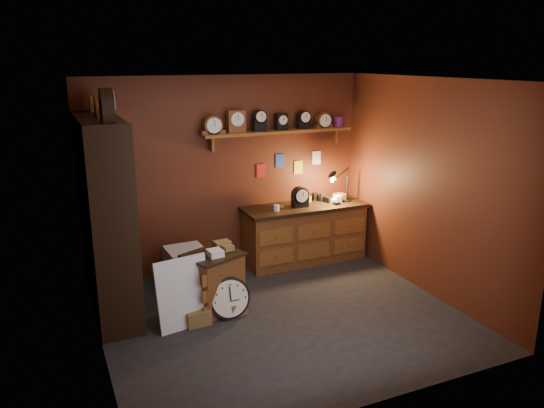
% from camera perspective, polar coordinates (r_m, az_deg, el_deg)
% --- Properties ---
extents(floor, '(4.00, 4.00, 0.00)m').
position_cam_1_polar(floor, '(6.33, 1.02, -11.96)').
color(floor, black).
rests_on(floor, ground).
extents(room_shell, '(4.02, 3.62, 2.71)m').
position_cam_1_polar(room_shell, '(5.86, 1.05, 3.69)').
color(room_shell, '#562514').
rests_on(room_shell, ground).
extents(shelving_unit, '(0.47, 1.60, 2.58)m').
position_cam_1_polar(shelving_unit, '(6.33, -17.71, -0.54)').
color(shelving_unit, black).
rests_on(shelving_unit, ground).
extents(workbench, '(1.83, 0.66, 1.36)m').
position_cam_1_polar(workbench, '(7.80, 3.49, -2.82)').
color(workbench, brown).
rests_on(workbench, ground).
extents(low_cabinet, '(0.78, 0.72, 0.80)m').
position_cam_1_polar(low_cabinet, '(6.36, -6.28, -8.05)').
color(low_cabinet, brown).
rests_on(low_cabinet, ground).
extents(big_round_clock, '(0.49, 0.16, 0.49)m').
position_cam_1_polar(big_round_clock, '(6.22, -4.60, -10.07)').
color(big_round_clock, black).
rests_on(big_round_clock, ground).
extents(white_panel, '(0.64, 0.28, 0.81)m').
position_cam_1_polar(white_panel, '(6.21, -9.36, -12.80)').
color(white_panel, silver).
rests_on(white_panel, ground).
extents(mini_fridge, '(0.50, 0.52, 0.51)m').
position_cam_1_polar(mini_fridge, '(7.13, -9.21, -6.69)').
color(mini_fridge, silver).
rests_on(mini_fridge, ground).
extents(floor_box_a, '(0.30, 0.26, 0.17)m').
position_cam_1_polar(floor_box_a, '(6.20, -8.08, -11.88)').
color(floor_box_a, brown).
rests_on(floor_box_a, ground).
extents(floor_box_b, '(0.29, 0.31, 0.12)m').
position_cam_1_polar(floor_box_b, '(6.39, -5.60, -11.18)').
color(floor_box_b, white).
rests_on(floor_box_b, ground).
extents(floor_box_c, '(0.26, 0.23, 0.16)m').
position_cam_1_polar(floor_box_c, '(6.35, -3.95, -11.10)').
color(floor_box_c, brown).
rests_on(floor_box_c, ground).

